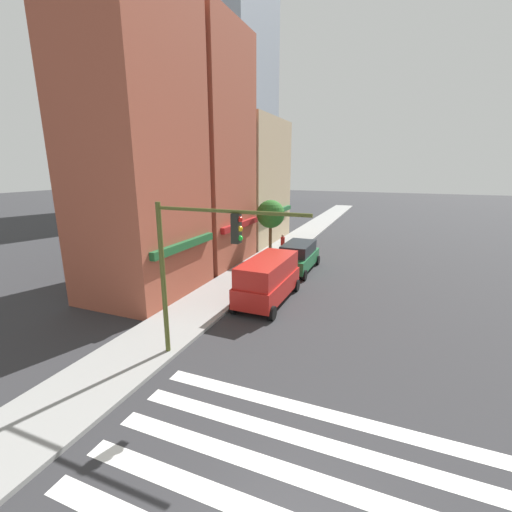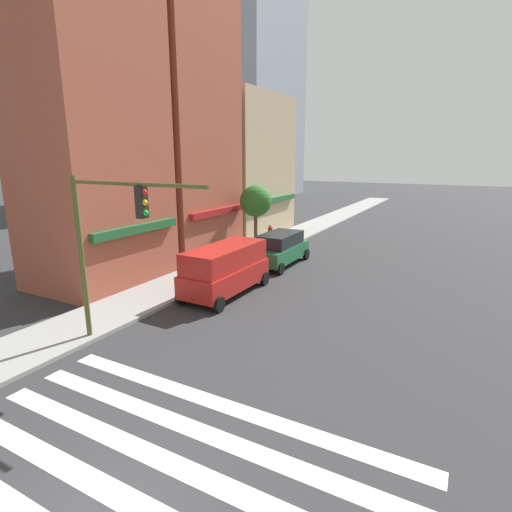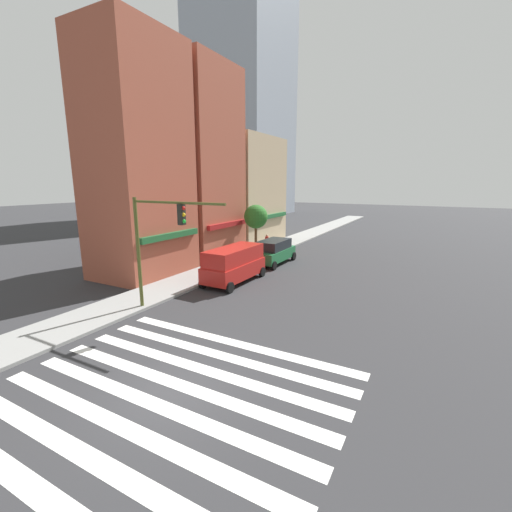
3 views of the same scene
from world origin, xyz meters
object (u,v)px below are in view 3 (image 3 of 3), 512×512
object	(u,v)px
traffic_signal	(157,234)
suv_green	(274,251)
pedestrian_red_jacket	(267,243)
van_red	(234,263)
street_tree	(256,217)

from	to	relation	value
traffic_signal	suv_green	size ratio (longest dim) A/B	1.23
suv_green	pedestrian_red_jacket	size ratio (longest dim) A/B	2.66
traffic_signal	pedestrian_red_jacket	distance (m)	15.57
traffic_signal	van_red	world-z (taller)	traffic_signal
suv_green	pedestrian_red_jacket	distance (m)	3.35
pedestrian_red_jacket	street_tree	size ratio (longest dim) A/B	0.40
van_red	pedestrian_red_jacket	distance (m)	8.99
traffic_signal	van_red	xyz separation A→B (m)	(6.43, -0.36, -2.75)
van_red	suv_green	bearing A→B (deg)	0.80
traffic_signal	street_tree	distance (m)	14.81
van_red	street_tree	distance (m)	8.91
traffic_signal	street_tree	size ratio (longest dim) A/B	1.31
van_red	suv_green	world-z (taller)	van_red
suv_green	traffic_signal	bearing A→B (deg)	178.20
suv_green	street_tree	size ratio (longest dim) A/B	1.06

